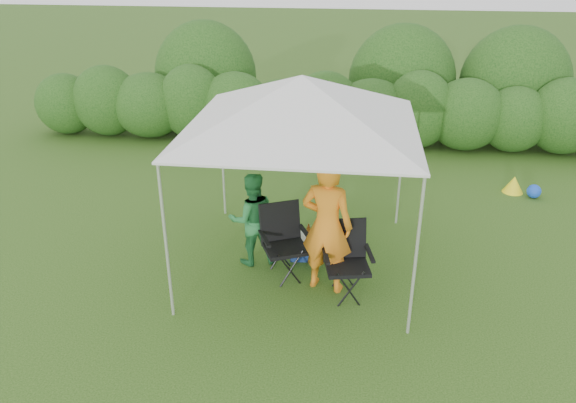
# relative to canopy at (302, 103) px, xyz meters

# --- Properties ---
(ground) EXTENTS (70.00, 70.00, 0.00)m
(ground) POSITION_rel_canopy_xyz_m (0.00, -0.50, -2.46)
(ground) COLOR #3A5F1E
(hedge) EXTENTS (14.45, 1.53, 1.80)m
(hedge) POSITION_rel_canopy_xyz_m (0.10, 5.50, -1.64)
(hedge) COLOR #2A561B
(hedge) RESTS_ON ground
(canopy) EXTENTS (3.10, 3.10, 2.83)m
(canopy) POSITION_rel_canopy_xyz_m (0.00, 0.00, 0.00)
(canopy) COLOR silver
(canopy) RESTS_ON ground
(chair_right) EXTENTS (0.73, 0.68, 1.03)m
(chair_right) POSITION_rel_canopy_xyz_m (0.69, -0.69, -1.88)
(chair_right) COLOR black
(chair_right) RESTS_ON ground
(chair_left) EXTENTS (0.80, 0.78, 1.05)m
(chair_left) POSITION_rel_canopy_xyz_m (-0.22, -0.31, -1.87)
(chair_left) COLOR black
(chair_left) RESTS_ON ground
(man) EXTENTS (0.79, 0.61, 1.92)m
(man) POSITION_rel_canopy_xyz_m (0.41, -0.61, -1.50)
(man) COLOR orange
(man) RESTS_ON ground
(woman) EXTENTS (0.84, 0.75, 1.43)m
(woman) POSITION_rel_canopy_xyz_m (-0.71, -0.05, -1.75)
(woman) COLOR #287A3D
(woman) RESTS_ON ground
(cooler) EXTENTS (0.48, 0.37, 0.38)m
(cooler) POSITION_rel_canopy_xyz_m (0.05, 0.15, -2.27)
(cooler) COLOR navy
(cooler) RESTS_ON ground
(bottle) EXTENTS (0.06, 0.06, 0.22)m
(bottle) POSITION_rel_canopy_xyz_m (0.11, 0.11, -1.97)
(bottle) COLOR #592D0C
(bottle) RESTS_ON cooler
(lawn_toy) EXTENTS (0.65, 0.54, 0.32)m
(lawn_toy) POSITION_rel_canopy_xyz_m (3.88, 3.04, -2.31)
(lawn_toy) COLOR yellow
(lawn_toy) RESTS_ON ground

